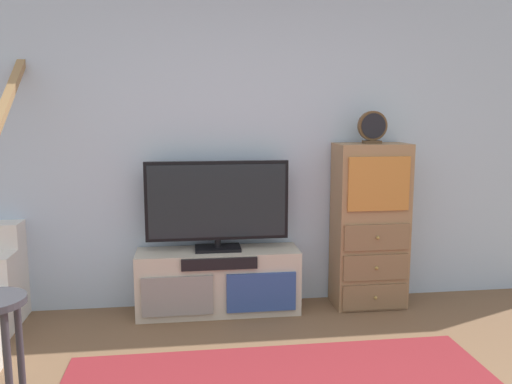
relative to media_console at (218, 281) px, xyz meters
The scene contains 5 objects.
back_wall 1.17m from the media_console, 41.69° to the left, with size 6.40×0.12×2.70m, color #A8BCD1.
media_console is the anchor object (origin of this frame).
television 0.63m from the media_console, 90.00° to the left, with size 1.12×0.22×0.71m.
side_cabinet 1.31m from the media_console, ahead, with size 0.58×0.38×1.34m.
desk_clock 1.73m from the media_console, ahead, with size 0.23×0.08×0.26m.
Camera 1 is at (-0.52, -1.82, 1.60)m, focal length 36.63 mm.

